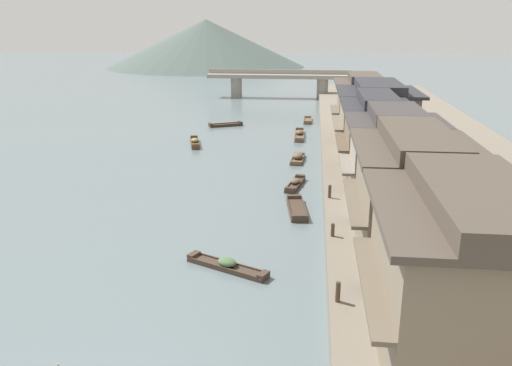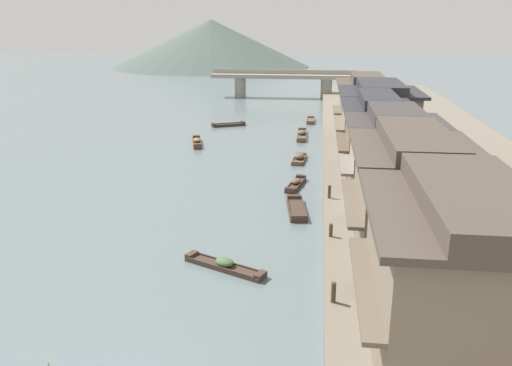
% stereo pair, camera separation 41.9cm
% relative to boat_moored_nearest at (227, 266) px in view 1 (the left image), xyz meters
% --- Properties ---
extents(riverbank_right, '(18.00, 110.00, 0.95)m').
position_rel_boat_moored_nearest_xyz_m(riverbank_right, '(13.95, 18.85, 0.28)').
color(riverbank_right, slate).
rests_on(riverbank_right, ground).
extents(boat_moored_nearest, '(4.47, 2.69, 0.59)m').
position_rel_boat_moored_nearest_xyz_m(boat_moored_nearest, '(0.00, 0.00, 0.00)').
color(boat_moored_nearest, '#423328').
rests_on(boat_moored_nearest, ground).
extents(boat_moored_second, '(1.30, 3.64, 0.72)m').
position_rel_boat_moored_nearest_xyz_m(boat_moored_second, '(2.82, 21.84, 0.08)').
color(boat_moored_second, brown).
rests_on(boat_moored_second, ground).
extents(boat_moored_third, '(4.04, 2.68, 0.44)m').
position_rel_boat_moored_nearest_xyz_m(boat_moored_third, '(-6.26, 37.11, -0.04)').
color(boat_moored_third, '#33281E').
rests_on(boat_moored_third, ground).
extents(boat_moored_far, '(1.50, 3.86, 0.62)m').
position_rel_boat_moored_nearest_xyz_m(boat_moored_far, '(2.89, 14.22, 0.03)').
color(boat_moored_far, '#423328').
rests_on(boat_moored_far, ground).
extents(boat_midriver_drifting, '(1.06, 5.76, 0.73)m').
position_rel_boat_moored_nearest_xyz_m(boat_midriver_drifting, '(2.67, 32.02, 0.04)').
color(boat_midriver_drifting, brown).
rests_on(boat_midriver_drifting, ground).
extents(boat_midriver_upstream, '(1.61, 4.30, 0.47)m').
position_rel_boat_moored_nearest_xyz_m(boat_midriver_upstream, '(3.20, 8.80, -0.04)').
color(boat_midriver_upstream, '#423328').
rests_on(boat_midriver_upstream, ground).
extents(boat_upstream_distant, '(1.90, 4.38, 0.69)m').
position_rel_boat_moored_nearest_xyz_m(boat_upstream_distant, '(-7.72, 26.99, 0.05)').
color(boat_upstream_distant, brown).
rests_on(boat_upstream_distant, ground).
extents(boat_crossing_west, '(0.97, 3.76, 0.43)m').
position_rel_boat_moored_nearest_xyz_m(boat_crossing_west, '(3.44, 41.00, -0.04)').
color(boat_crossing_west, brown).
rests_on(boat_crossing_west, ground).
extents(house_waterfront_nearest, '(6.93, 8.13, 6.14)m').
position_rel_boat_moored_nearest_xyz_m(house_waterfront_nearest, '(9.41, -7.35, 3.74)').
color(house_waterfront_nearest, '#7F705B').
rests_on(house_waterfront_nearest, riverbank_right).
extents(house_waterfront_second, '(6.12, 8.07, 6.14)m').
position_rel_boat_moored_nearest_xyz_m(house_waterfront_second, '(9.01, 0.97, 3.75)').
color(house_waterfront_second, '#7F705B').
rests_on(house_waterfront_second, riverbank_right).
extents(house_waterfront_tall, '(6.02, 5.56, 6.14)m').
position_rel_boat_moored_nearest_xyz_m(house_waterfront_tall, '(8.95, 7.84, 3.77)').
color(house_waterfront_tall, gray).
rests_on(house_waterfront_tall, riverbank_right).
extents(house_waterfront_narrow, '(5.23, 6.97, 6.14)m').
position_rel_boat_moored_nearest_xyz_m(house_waterfront_narrow, '(8.56, 14.04, 3.76)').
color(house_waterfront_narrow, '#75604C').
rests_on(house_waterfront_narrow, riverbank_right).
extents(house_waterfront_far, '(7.08, 7.97, 6.14)m').
position_rel_boat_moored_nearest_xyz_m(house_waterfront_far, '(9.49, 21.64, 3.75)').
color(house_waterfront_far, gray).
rests_on(house_waterfront_far, riverbank_right).
extents(house_waterfront_end, '(5.96, 6.18, 6.14)m').
position_rel_boat_moored_nearest_xyz_m(house_waterfront_end, '(8.93, 28.73, 3.76)').
color(house_waterfront_end, '#7F705B').
rests_on(house_waterfront_end, riverbank_right).
extents(mooring_post_dock_near, '(0.20, 0.20, 0.88)m').
position_rel_boat_moored_nearest_xyz_m(mooring_post_dock_near, '(5.30, -4.25, 1.19)').
color(mooring_post_dock_near, '#473828').
rests_on(mooring_post_dock_near, riverbank_right).
extents(mooring_post_dock_mid, '(0.20, 0.20, 0.71)m').
position_rel_boat_moored_nearest_xyz_m(mooring_post_dock_mid, '(5.30, 2.61, 1.11)').
color(mooring_post_dock_mid, '#473828').
rests_on(mooring_post_dock_mid, riverbank_right).
extents(mooring_post_dock_far, '(0.20, 0.20, 0.86)m').
position_rel_boat_moored_nearest_xyz_m(mooring_post_dock_far, '(5.30, 9.01, 1.18)').
color(mooring_post_dock_far, '#473828').
rests_on(mooring_post_dock_far, riverbank_right).
extents(stone_bridge, '(23.38, 2.40, 4.44)m').
position_rel_boat_moored_nearest_xyz_m(stone_bridge, '(-1.57, 62.05, 2.66)').
color(stone_bridge, gray).
rests_on(stone_bridge, ground).
extents(hill_far_west, '(53.62, 53.62, 12.54)m').
position_rel_boat_moored_nearest_xyz_m(hill_far_west, '(-25.45, 120.87, 6.08)').
color(hill_far_west, '#4C5B56').
rests_on(hill_far_west, ground).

